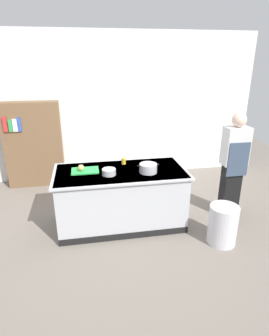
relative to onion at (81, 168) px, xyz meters
The scene contains 11 objects.
ground_plane 1.13m from the onion, ahead, with size 10.00×10.00×0.00m, color slate.
back_wall 2.19m from the onion, 74.21° to the left, with size 6.40×0.12×3.00m, color white.
counter_island 0.77m from the onion, ahead, with size 1.98×0.98×0.90m.
cutting_board 0.08m from the onion, 16.62° to the left, with size 0.40×0.28×0.02m, color green.
onion is the anchor object (origin of this frame).
stock_pot 0.99m from the onion, 11.19° to the right, with size 0.32×0.26×0.13m.
mixing_bowl 0.44m from the onion, 24.84° to the right, with size 0.20×0.20×0.09m, color #B7BABF.
juice_cup 0.70m from the onion, 18.27° to the left, with size 0.07×0.07×0.10m, color yellow.
trash_bin 2.19m from the onion, 23.16° to the right, with size 0.40×0.40×0.58m, color silver.
person_chef 2.38m from the onion, ahead, with size 0.38×0.25×1.72m.
bookshelf 1.98m from the onion, 118.14° to the left, with size 1.10×0.31×1.70m.
Camera 1 is at (-0.49, -3.87, 2.47)m, focal length 30.06 mm.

